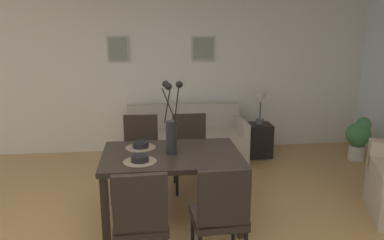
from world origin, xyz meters
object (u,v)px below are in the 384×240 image
dining_chair_far_right (190,148)px  framed_picture_left (118,49)px  centerpiece_vase (171,126)px  bowl_near_right (141,144)px  dining_chair_near_left (141,217)px  dining_chair_far_left (221,212)px  potted_plant (359,136)px  side_table (259,140)px  framed_picture_center (203,48)px  table_lamp (261,100)px  dining_table (172,161)px  sofa (186,141)px  bowl_near_left (140,158)px  dining_chair_near_right (141,149)px

dining_chair_far_right → framed_picture_left: size_ratio=2.31×
centerpiece_vase → bowl_near_right: centerpiece_vase is taller
dining_chair_near_left → dining_chair_far_left: bearing=2.1°
centerpiece_vase → dining_chair_far_left: bearing=-68.1°
dining_chair_far_right → potted_plant: bearing=14.8°
side_table → framed_picture_center: (-0.82, 0.51, 1.39)m
centerpiece_vase → table_lamp: 2.41m
dining_table → dining_chair_far_left: size_ratio=1.52×
dining_table → side_table: dining_table is taller
dining_chair_far_left → sofa: bearing=90.3°
table_lamp → bowl_near_left: bearing=-130.4°
dining_table → bowl_near_right: 0.40m
dining_chair_far_left → framed_picture_left: (-1.01, 3.26, 1.14)m
dining_chair_near_right → framed_picture_center: 2.15m
bowl_near_left → side_table: size_ratio=0.33×
dining_chair_near_right → framed_picture_center: (1.00, 1.53, 1.14)m
sofa → potted_plant: 2.62m
bowl_near_left → framed_picture_center: framed_picture_center is taller
dining_chair_far_left → framed_picture_center: (0.32, 3.26, 1.14)m
sofa → framed_picture_left: 1.76m
dining_chair_near_left → centerpiece_vase: 1.07m
dining_chair_far_left → side_table: dining_chair_far_left is taller
centerpiece_vase → dining_table: bearing=-124.7°
side_table → framed_picture_left: bearing=166.7°
framed_picture_left → side_table: bearing=-13.3°
dining_chair_far_left → framed_picture_left: framed_picture_left is taller
side_table → potted_plant: size_ratio=0.78×
dining_chair_near_right → bowl_near_left: 1.12m
dining_chair_near_right → bowl_near_left: bearing=-89.2°
bowl_near_left → framed_picture_center: 2.93m
framed_picture_center → potted_plant: (2.27, -0.84, -1.28)m
dining_chair_near_right → bowl_near_right: (0.02, -0.65, 0.27)m
sofa → side_table: (1.15, -0.01, -0.02)m
dining_chair_near_left → side_table: (1.79, 2.78, -0.25)m
dining_chair_far_left → dining_chair_near_right: bearing=111.4°
dining_chair_far_right → framed_picture_left: 2.14m
centerpiece_vase → sofa: bearing=80.1°
bowl_near_right → framed_picture_center: 2.55m
bowl_near_left → table_lamp: size_ratio=0.33×
dining_chair_near_right → table_lamp: 2.12m
bowl_near_left → table_lamp: bearing=49.6°
bowl_near_left → table_lamp: 2.77m
centerpiece_vase → potted_plant: 3.38m
bowl_near_right → potted_plant: bearing=22.5°
dining_chair_far_left → bowl_near_left: 0.96m
dining_chair_far_right → framed_picture_left: framed_picture_left is taller
dining_chair_near_right → side_table: 2.10m
framed_picture_center → dining_chair_near_right: bearing=-123.0°
side_table → framed_picture_left: (-2.15, 0.51, 1.39)m
bowl_near_left → bowl_near_right: same height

